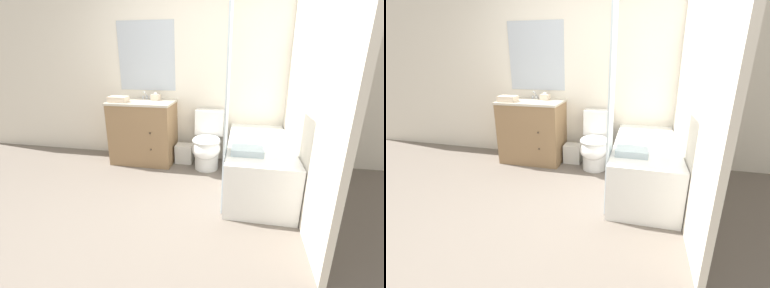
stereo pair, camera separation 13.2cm
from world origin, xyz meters
The scene contains 12 objects.
ground_plane centered at (0.00, 0.00, 0.00)m, with size 14.00×14.00×0.00m, color #6B6056.
wall_back centered at (-0.01, 1.70, 1.25)m, with size 8.00×0.06×2.50m.
wall_right centered at (1.21, 0.84, 1.25)m, with size 0.05×2.67×2.50m.
vanity_cabinet centered at (-0.75, 1.41, 0.45)m, with size 0.89×0.57×0.89m.
sink_faucet centered at (-0.75, 1.59, 0.92)m, with size 0.14×0.12×0.12m.
toilet centered at (0.19, 1.33, 0.34)m, with size 0.40×0.65×0.77m.
bathtub centered at (0.84, 0.91, 0.28)m, with size 0.69×1.53×0.56m.
shower_curtain centered at (0.48, 0.44, 1.01)m, with size 0.02×0.40×2.02m.
wastebasket centered at (-0.16, 1.46, 0.13)m, with size 0.24×0.21×0.27m.
tissue_box centered at (-0.59, 1.53, 0.93)m, with size 0.12×0.12×0.11m.
hand_towel_folded centered at (-1.03, 1.27, 0.92)m, with size 0.25×0.17×0.08m.
bath_towel_folded centered at (0.69, 0.49, 0.59)m, with size 0.31×0.23×0.06m.
Camera 2 is at (0.74, -1.92, 1.47)m, focal length 24.00 mm.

